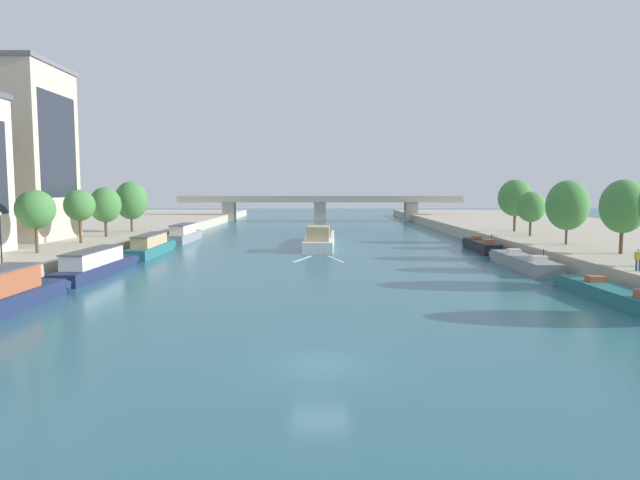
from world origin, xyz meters
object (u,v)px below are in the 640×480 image
moored_boat_right_downstream (481,246)px  tree_right_third (623,207)px  tree_right_far (568,205)px  person_on_quay (638,258)px  moored_boat_right_second (523,262)px  tree_left_end_of_row (131,201)px  moored_boat_left_lone (97,264)px  lamppost_left_bank (1,238)px  tree_left_by_lamp (105,205)px  bridge_far (320,205)px  moored_boat_right_near (615,294)px  tree_left_second (80,205)px  tree_right_distant (531,207)px  moored_boat_left_end (151,246)px  barge_midriver (320,239)px  tree_right_midway (515,198)px  moored_boat_left_near (184,234)px  tree_left_midway (35,209)px

moored_boat_right_downstream → tree_right_third: bearing=-65.9°
tree_right_far → person_on_quay: (-3.50, -19.41, -3.27)m
moored_boat_right_second → tree_left_end_of_row: size_ratio=1.92×
moored_boat_left_lone → tree_right_third: bearing=2.5°
moored_boat_right_downstream → lamppost_left_bank: (-43.15, -27.32, 3.34)m
moored_boat_right_second → tree_left_by_lamp: size_ratio=2.18×
moored_boat_right_second → bridge_far: size_ratio=0.20×
moored_boat_right_near → tree_left_second: 52.17m
tree_right_distant → bridge_far: (-26.73, 62.25, -1.42)m
lamppost_left_bank → bridge_far: bridge_far is taller
moored_boat_left_end → moored_boat_right_second: (39.04, -10.94, -0.40)m
barge_midriver → moored_boat_right_downstream: bearing=-16.4°
person_on_quay → moored_boat_left_end: bearing=150.5°
barge_midriver → tree_right_third: tree_right_third is taller
tree_right_midway → tree_left_end_of_row: bearing=-179.7°
moored_boat_right_second → tree_left_by_lamp: bearing=160.8°
moored_boat_left_near → tree_right_third: size_ratio=1.89×
moored_boat_left_lone → tree_right_far: tree_right_far is taller
tree_left_end_of_row → bridge_far: bearing=64.1°
moored_boat_left_end → moored_boat_right_near: size_ratio=1.07×
tree_right_midway → bridge_far: size_ratio=0.11×
tree_left_midway → tree_right_third: tree_right_third is taller
moored_boat_left_lone → person_on_quay: (42.60, -8.70, 1.61)m
person_on_quay → tree_right_third: bearing=66.7°
moored_boat_right_second → moored_boat_left_end: bearing=164.3°
tree_right_far → moored_boat_right_near: bearing=-106.6°
moored_boat_left_end → moored_boat_right_downstream: moored_boat_left_end is taller
moored_boat_left_lone → tree_right_midway: tree_right_midway is taller
moored_boat_right_second → tree_right_far: tree_right_far is taller
moored_boat_left_end → lamppost_left_bank: bearing=-99.2°
tree_left_by_lamp → tree_left_second: bearing=-87.2°
tree_left_end_of_row → moored_boat_left_lone: bearing=-76.8°
tree_left_by_lamp → tree_left_end_of_row: (0.23, 8.75, 0.38)m
person_on_quay → lamppost_left_bank: bearing=179.1°
tree_right_far → moored_boat_left_near: bearing=155.4°
tree_right_midway → moored_boat_left_near: bearing=177.1°
moored_boat_left_lone → moored_boat_right_second: (39.17, 4.39, -0.36)m
moored_boat_right_downstream → tree_right_midway: bearing=53.0°
moored_boat_left_near → bridge_far: bearing=69.2°
moored_boat_left_lone → barge_midriver: bearing=51.9°
barge_midriver → tree_left_end_of_row: tree_left_end_of_row is taller
moored_boat_left_end → lamppost_left_bank: size_ratio=3.30×
moored_boat_left_end → tree_right_midway: 49.44m
moored_boat_left_lone → tree_right_distant: bearing=25.0°
moored_boat_right_near → tree_right_distant: tree_right_distant is taller
tree_left_end_of_row → tree_right_third: size_ratio=1.03×
moored_boat_left_end → tree_right_third: size_ratio=2.06×
moored_boat_left_near → tree_left_by_lamp: bearing=-121.4°
tree_right_third → tree_left_end_of_row: bearing=153.3°
moored_boat_left_end → tree_right_third: 49.20m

